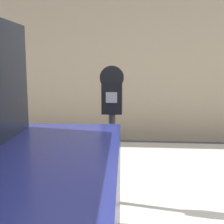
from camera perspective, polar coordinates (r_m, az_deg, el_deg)
name	(u,v)px	position (r m, az deg, el deg)	size (l,w,h in m)	color
sidewalk	(110,173)	(4.22, -0.46, -11.12)	(24.00, 2.80, 0.12)	#BCB7AD
building_facade	(119,4)	(6.19, 1.37, 19.17)	(24.00, 0.30, 5.20)	tan
parking_meter	(112,108)	(3.00, 0.00, 0.71)	(0.22, 0.13, 1.36)	#2D2D30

